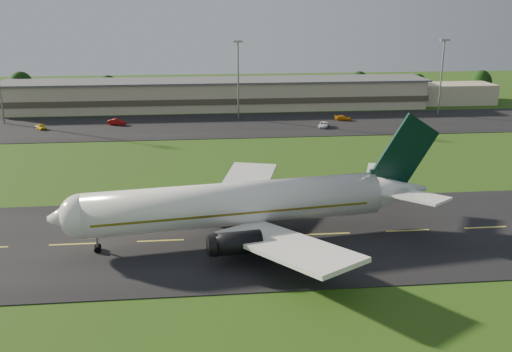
{
  "coord_description": "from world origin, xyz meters",
  "views": [
    {
      "loc": [
        -5.71,
        -68.87,
        29.52
      ],
      "look_at": [
        2.23,
        8.0,
        6.0
      ],
      "focal_mm": 40.0,
      "sensor_mm": 36.0,
      "label": 1
    }
  ],
  "objects": [
    {
      "name": "taxiway",
      "position": [
        0.0,
        0.0,
        0.05
      ],
      "size": [
        220.0,
        30.0,
        0.1
      ],
      "primitive_type": "cube",
      "color": "black",
      "rests_on": "ground"
    },
    {
      "name": "tree_line",
      "position": [
        26.45,
        106.06,
        4.88
      ],
      "size": [
        192.27,
        8.8,
        10.23
      ],
      "color": "black",
      "rests_on": "ground"
    },
    {
      "name": "service_vehicle_d",
      "position": [
        32.02,
        74.72,
        0.73
      ],
      "size": [
        4.68,
        3.1,
        1.26
      ],
      "primitive_type": "imported",
      "rotation": [
        0.0,
        0.0,
        1.24
      ],
      "color": "orange",
      "rests_on": "apron"
    },
    {
      "name": "service_vehicle_c",
      "position": [
        25.12,
        66.76,
        0.76
      ],
      "size": [
        3.67,
        5.19,
        1.31
      ],
      "primitive_type": "imported",
      "rotation": [
        0.0,
        0.0,
        -0.35
      ],
      "color": "white",
      "rests_on": "apron"
    },
    {
      "name": "terminal",
      "position": [
        6.4,
        96.18,
        3.99
      ],
      "size": [
        145.0,
        16.0,
        8.4
      ],
      "color": "tan",
      "rests_on": "ground"
    },
    {
      "name": "light_mast_east",
      "position": [
        60.0,
        80.0,
        12.74
      ],
      "size": [
        2.4,
        1.2,
        20.35
      ],
      "color": "gray",
      "rests_on": "ground"
    },
    {
      "name": "service_vehicle_b",
      "position": [
        -26.03,
        74.84,
        0.85
      ],
      "size": [
        4.83,
        2.96,
        1.5
      ],
      "primitive_type": "imported",
      "rotation": [
        0.0,
        0.0,
        1.25
      ],
      "color": "maroon",
      "rests_on": "apron"
    },
    {
      "name": "light_mast_centre",
      "position": [
        5.0,
        80.0,
        12.74
      ],
      "size": [
        2.4,
        1.2,
        20.35
      ],
      "color": "gray",
      "rests_on": "ground"
    },
    {
      "name": "ground",
      "position": [
        0.0,
        0.0,
        0.0
      ],
      "size": [
        360.0,
        360.0,
        0.0
      ],
      "primitive_type": "plane",
      "color": "#1B4010",
      "rests_on": "ground"
    },
    {
      "name": "apron",
      "position": [
        0.0,
        72.0,
        0.05
      ],
      "size": [
        260.0,
        30.0,
        0.1
      ],
      "primitive_type": "cube",
      "color": "black",
      "rests_on": "ground"
    },
    {
      "name": "service_vehicle_a",
      "position": [
        -43.74,
        71.49,
        0.74
      ],
      "size": [
        3.4,
        3.92,
        1.28
      ],
      "primitive_type": "imported",
      "rotation": [
        0.0,
        0.0,
        0.62
      ],
      "color": "#E3B60D",
      "rests_on": "apron"
    },
    {
      "name": "airliner",
      "position": [
        -0.37,
        0.11,
        4.66
      ],
      "size": [
        51.14,
        41.8,
        15.57
      ],
      "rotation": [
        0.0,
        0.0,
        0.13
      ],
      "color": "white",
      "rests_on": "ground"
    }
  ]
}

